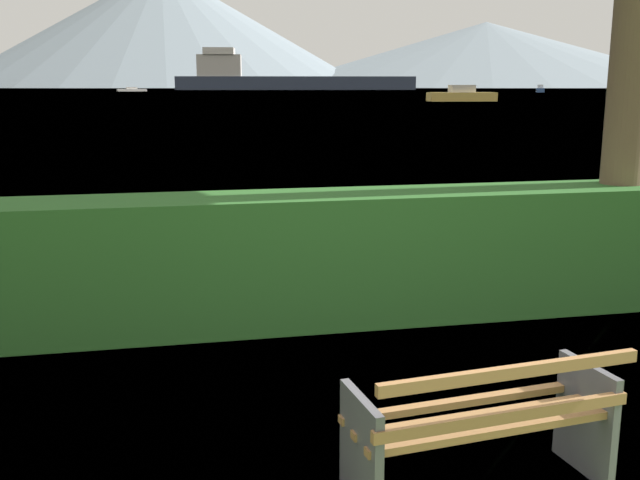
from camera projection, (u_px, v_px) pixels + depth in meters
water_surface at (168, 90)px, 300.66m from camera, size 620.00×620.00×0.00m
park_bench at (483, 425)px, 4.03m from camera, size 1.56×0.74×0.87m
hedge_row at (344, 257)px, 7.09m from camera, size 12.42×0.87×1.25m
cargo_ship_large at (278, 78)px, 294.05m from camera, size 96.63×26.57×16.38m
fishing_boat_near at (462, 95)px, 98.12m from camera, size 9.31×4.21×2.16m
sailboat_mid at (132, 90)px, 230.15m from camera, size 9.35×4.80×1.36m
tender_far at (540, 90)px, 204.48m from camera, size 4.27×5.88×2.14m
distant_hills at (156, 43)px, 546.98m from camera, size 845.00×396.48×88.25m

